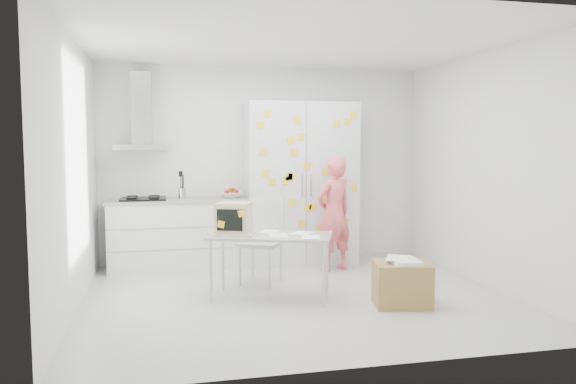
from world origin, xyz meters
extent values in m
cube|color=silver|center=(0.00, 0.00, -0.01)|extent=(4.50, 4.00, 0.02)
cube|color=white|center=(0.00, 2.00, 1.35)|extent=(4.50, 0.02, 2.70)
cube|color=white|center=(-2.25, 0.00, 1.35)|extent=(0.02, 4.00, 2.70)
cube|color=white|center=(2.25, 0.00, 1.35)|extent=(0.02, 4.00, 2.70)
cube|color=white|center=(0.00, 0.00, 2.70)|extent=(4.50, 4.00, 0.02)
cube|color=white|center=(-1.20, 1.70, 0.44)|extent=(1.80, 0.60, 0.88)
cube|color=gray|center=(-1.20, 1.40, 0.58)|extent=(1.76, 0.01, 0.01)
cube|color=gray|center=(-1.20, 1.40, 0.30)|extent=(1.76, 0.01, 0.01)
cube|color=#9E9E99|center=(-1.20, 1.70, 0.90)|extent=(1.84, 0.63, 0.04)
cube|color=black|center=(-1.65, 1.70, 0.93)|extent=(0.58, 0.50, 0.03)
cylinder|color=black|center=(-1.79, 1.58, 0.95)|extent=(0.14, 0.14, 0.02)
cylinder|color=black|center=(-1.51, 1.58, 0.95)|extent=(0.14, 0.14, 0.02)
cylinder|color=black|center=(-1.79, 1.82, 0.95)|extent=(0.14, 0.14, 0.02)
cylinder|color=black|center=(-1.51, 1.82, 0.95)|extent=(0.14, 0.14, 0.02)
cylinder|color=silver|center=(-1.15, 1.70, 0.99)|extent=(0.10, 0.10, 0.14)
cylinder|color=black|center=(-1.16, 1.71, 1.09)|extent=(0.01, 0.01, 0.30)
cylinder|color=black|center=(-1.13, 1.69, 1.09)|extent=(0.01, 0.01, 0.30)
cylinder|color=black|center=(-1.15, 1.72, 1.09)|extent=(0.01, 0.01, 0.30)
cube|color=black|center=(-1.16, 1.71, 1.25)|extent=(0.05, 0.01, 0.07)
imported|color=white|center=(-0.50, 1.70, 0.96)|extent=(0.31, 0.31, 0.08)
sphere|color=#B2140F|center=(-0.56, 1.72, 0.99)|extent=(0.08, 0.08, 0.08)
sphere|color=#B2140F|center=(-0.47, 1.65, 0.99)|extent=(0.08, 0.08, 0.08)
sphere|color=#B2140F|center=(-0.43, 1.74, 0.99)|extent=(0.08, 0.08, 0.08)
cylinder|color=yellow|center=(-0.52, 1.72, 1.03)|extent=(0.09, 0.17, 0.10)
cylinder|color=yellow|center=(-0.49, 1.72, 1.03)|extent=(0.04, 0.17, 0.10)
cylinder|color=yellow|center=(-0.47, 1.72, 1.03)|extent=(0.08, 0.17, 0.10)
cube|color=silver|center=(-1.65, 1.75, 1.60)|extent=(0.70, 0.48, 0.07)
cube|color=silver|center=(-1.65, 1.87, 2.10)|extent=(0.26, 0.24, 0.95)
cube|color=silver|center=(0.45, 1.68, 1.10)|extent=(1.50, 0.65, 2.20)
cube|color=slate|center=(0.45, 1.35, 1.10)|extent=(0.01, 0.01, 2.16)
cube|color=silver|center=(0.39, 1.34, 1.10)|extent=(0.02, 0.02, 0.30)
cube|color=silver|center=(0.51, 1.34, 1.10)|extent=(0.02, 0.02, 0.30)
cube|color=yellow|center=(0.86, 1.34, 1.90)|extent=(0.10, 0.00, 0.10)
cube|color=yellow|center=(1.01, 1.34, 1.93)|extent=(0.12, 0.00, 0.12)
cube|color=yellow|center=(1.12, 1.34, 1.05)|extent=(0.12, 0.00, 0.12)
cube|color=yellow|center=(0.22, 1.34, 1.21)|extent=(0.10, 0.00, 0.10)
cube|color=yellow|center=(0.46, 1.34, 1.35)|extent=(0.12, 0.00, 0.12)
cube|color=yellow|center=(0.83, 1.34, 0.86)|extent=(0.12, 0.00, 0.12)
cube|color=yellow|center=(0.25, 1.34, 0.87)|extent=(0.10, 0.00, 0.10)
cube|color=yellow|center=(0.32, 1.34, 1.95)|extent=(0.12, 0.00, 0.12)
cube|color=yellow|center=(0.54, 1.34, 0.81)|extent=(0.12, 0.00, 0.12)
cube|color=yellow|center=(0.86, 1.34, 1.19)|extent=(0.12, 0.00, 0.12)
cube|color=yellow|center=(0.74, 1.34, 0.94)|extent=(0.10, 0.00, 0.10)
cube|color=yellow|center=(0.24, 1.34, 1.69)|extent=(0.12, 0.00, 0.12)
cube|color=yellow|center=(-0.01, 1.34, 1.15)|extent=(0.10, 0.00, 0.10)
cube|color=yellow|center=(-0.10, 1.34, 1.26)|extent=(0.10, 0.00, 0.10)
cube|color=yellow|center=(-0.16, 1.34, 1.89)|extent=(0.11, 0.00, 0.11)
cube|color=yellow|center=(0.38, 1.34, 0.59)|extent=(0.10, 0.00, 0.10)
cube|color=yellow|center=(0.25, 1.34, 1.22)|extent=(0.11, 0.00, 0.11)
cube|color=yellow|center=(0.99, 1.34, 0.59)|extent=(0.11, 0.00, 0.11)
cube|color=yellow|center=(1.09, 1.34, 2.03)|extent=(0.10, 0.00, 0.10)
cube|color=yellow|center=(0.28, 1.34, 1.53)|extent=(0.10, 0.00, 0.10)
cube|color=yellow|center=(0.17, 1.34, 1.16)|extent=(0.11, 0.00, 0.11)
cube|color=yellow|center=(0.63, 1.34, 0.52)|extent=(0.10, 0.00, 0.10)
cube|color=yellow|center=(-0.07, 1.34, 2.03)|extent=(0.10, 0.00, 0.10)
cube|color=yellow|center=(-0.13, 1.34, 1.54)|extent=(0.12, 0.00, 0.12)
cube|color=yellow|center=(0.76, 1.34, 0.77)|extent=(0.11, 0.00, 0.11)
cube|color=yellow|center=(0.37, 1.34, 1.73)|extent=(0.11, 0.00, 0.11)
cube|color=yellow|center=(0.72, 1.34, 1.28)|extent=(0.11, 0.00, 0.11)
cube|color=yellow|center=(0.47, 1.34, 0.80)|extent=(0.11, 0.00, 0.11)
imported|color=#FA616C|center=(0.76, 1.10, 0.74)|extent=(0.64, 0.54, 1.48)
cube|color=#AEB4B9|center=(-0.30, -0.03, 0.68)|extent=(1.42, 1.03, 0.03)
cylinder|color=silver|center=(-0.94, -0.08, 0.33)|extent=(0.04, 0.04, 0.66)
cylinder|color=silver|center=(0.16, -0.48, 0.33)|extent=(0.04, 0.04, 0.66)
cylinder|color=silver|center=(-0.76, 0.42, 0.33)|extent=(0.04, 0.04, 0.66)
cylinder|color=silver|center=(0.34, 0.02, 0.33)|extent=(0.04, 0.04, 0.66)
cube|color=beige|center=(-0.66, 0.18, 0.85)|extent=(0.45, 0.46, 0.33)
cube|color=beige|center=(-0.73, 0.00, 0.85)|extent=(0.31, 0.13, 0.29)
cube|color=black|center=(-0.73, -0.01, 0.85)|extent=(0.26, 0.10, 0.23)
cube|color=yellow|center=(-0.82, 0.01, 0.81)|extent=(0.08, 0.03, 0.08)
cube|color=yellow|center=(-0.61, -0.06, 0.93)|extent=(0.08, 0.03, 0.09)
cube|color=beige|center=(-0.70, -0.06, 0.70)|extent=(0.42, 0.26, 0.02)
cube|color=gray|center=(-0.70, -0.06, 0.71)|extent=(0.38, 0.22, 0.01)
cube|color=white|center=(-0.23, -0.10, 0.69)|extent=(0.22, 0.29, 0.00)
cube|color=white|center=(0.04, -0.04, 0.69)|extent=(0.32, 0.33, 0.00)
cube|color=white|center=(0.07, -0.31, 0.69)|extent=(0.25, 0.31, 0.00)
cube|color=white|center=(-0.28, 0.16, 0.69)|extent=(0.30, 0.33, 0.00)
cube|color=silver|center=(-0.30, 0.58, 0.48)|extent=(0.62, 0.62, 0.04)
cube|color=silver|center=(-0.19, 0.75, 0.75)|extent=(0.38, 0.26, 0.49)
cylinder|color=silver|center=(-0.55, 0.53, 0.23)|extent=(0.04, 0.04, 0.46)
cylinder|color=silver|center=(-0.25, 0.33, 0.23)|extent=(0.04, 0.04, 0.46)
cylinder|color=silver|center=(-0.35, 0.84, 0.23)|extent=(0.04, 0.04, 0.46)
cylinder|color=silver|center=(-0.05, 0.64, 0.23)|extent=(0.04, 0.04, 0.46)
cube|color=#A38246|center=(0.95, -0.58, 0.22)|extent=(0.63, 0.55, 0.44)
cube|color=white|center=(0.97, -0.61, 0.46)|extent=(0.30, 0.38, 0.04)
cube|color=white|center=(0.93, -0.53, 0.48)|extent=(0.36, 0.40, 0.00)
camera|label=1|loc=(-1.41, -5.79, 1.65)|focal=35.00mm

